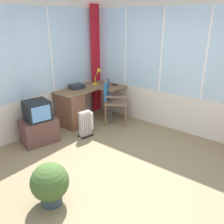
% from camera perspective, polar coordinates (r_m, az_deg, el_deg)
% --- Properties ---
extents(ground, '(5.05, 5.43, 0.06)m').
position_cam_1_polar(ground, '(3.77, 1.41, -15.22)').
color(ground, '#867351').
extents(north_window_panel, '(4.05, 0.07, 2.61)m').
position_cam_1_polar(north_window_panel, '(4.80, -20.69, 9.13)').
color(north_window_panel, silver).
rests_on(north_window_panel, ground).
extents(east_window_panel, '(0.07, 4.43, 2.61)m').
position_cam_1_polar(east_window_panel, '(4.91, 16.33, 9.96)').
color(east_window_panel, silver).
rests_on(east_window_panel, ground).
extents(curtain_corner, '(0.27, 0.08, 2.51)m').
position_cam_1_polar(curtain_corner, '(5.93, -3.77, 12.15)').
color(curtain_corner, red).
rests_on(curtain_corner, ground).
extents(desk, '(1.44, 0.95, 0.76)m').
position_cam_1_polar(desk, '(5.26, -9.23, 1.18)').
color(desk, brown).
rests_on(desk, ground).
extents(desk_lamp, '(0.23, 0.20, 0.39)m').
position_cam_1_polar(desk_lamp, '(5.64, -3.14, 9.16)').
color(desk_lamp, yellow).
rests_on(desk_lamp, desk).
extents(tv_remote, '(0.11, 0.15, 0.02)m').
position_cam_1_polar(tv_remote, '(5.58, 0.58, 6.49)').
color(tv_remote, black).
rests_on(tv_remote, desk).
extents(paper_tray, '(0.34, 0.28, 0.09)m').
position_cam_1_polar(paper_tray, '(5.38, -8.44, 6.03)').
color(paper_tray, '#252A31').
rests_on(paper_tray, desk).
extents(wooden_armchair, '(0.66, 0.66, 0.98)m').
position_cam_1_polar(wooden_armchair, '(5.26, -0.28, 3.87)').
color(wooden_armchair, '#7B6148').
rests_on(wooden_armchair, ground).
extents(tv_on_stand, '(0.73, 0.58, 0.82)m').
position_cam_1_polar(tv_on_stand, '(4.69, -17.06, -2.81)').
color(tv_on_stand, brown).
rests_on(tv_on_stand, ground).
extents(space_heater, '(0.33, 0.22, 0.54)m').
position_cam_1_polar(space_heater, '(4.77, -6.16, -2.75)').
color(space_heater, silver).
rests_on(space_heater, ground).
extents(potted_plant, '(0.48, 0.48, 0.57)m').
position_cam_1_polar(potted_plant, '(3.20, -14.58, -16.10)').
color(potted_plant, '#34464B').
rests_on(potted_plant, ground).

